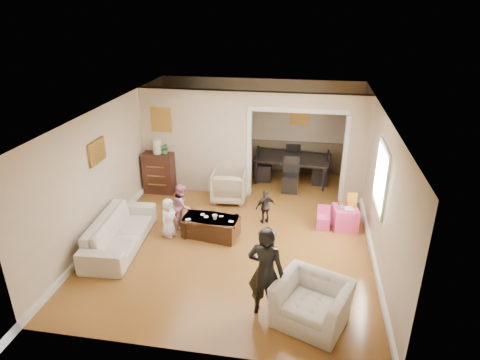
% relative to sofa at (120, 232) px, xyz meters
% --- Properties ---
extents(floor, '(7.00, 7.00, 0.00)m').
position_rel_sofa_xyz_m(floor, '(2.20, 1.07, -0.32)').
color(floor, '#A26829').
rests_on(floor, ground).
extents(partition_left, '(2.75, 0.18, 2.60)m').
position_rel_sofa_xyz_m(partition_left, '(0.82, 2.87, 0.98)').
color(partition_left, beige).
rests_on(partition_left, ground).
extents(partition_right, '(0.55, 0.18, 2.60)m').
position_rel_sofa_xyz_m(partition_right, '(4.67, 2.87, 0.98)').
color(partition_right, beige).
rests_on(partition_right, ground).
extents(partition_header, '(2.22, 0.18, 0.35)m').
position_rel_sofa_xyz_m(partition_header, '(3.30, 2.87, 2.11)').
color(partition_header, beige).
rests_on(partition_header, partition_right).
extents(window_pane, '(0.03, 0.95, 1.10)m').
position_rel_sofa_xyz_m(window_pane, '(4.93, 0.67, 1.23)').
color(window_pane, white).
rests_on(window_pane, ground).
extents(framed_art_partition, '(0.45, 0.03, 0.55)m').
position_rel_sofa_xyz_m(framed_art_partition, '(-0.00, 2.77, 1.53)').
color(framed_art_partition, brown).
rests_on(framed_art_partition, partition_left).
extents(framed_art_sofa_wall, '(0.03, 0.55, 0.40)m').
position_rel_sofa_xyz_m(framed_art_sofa_wall, '(-0.51, 0.47, 1.48)').
color(framed_art_sofa_wall, brown).
extents(framed_art_alcove, '(0.45, 0.03, 0.55)m').
position_rel_sofa_xyz_m(framed_art_alcove, '(3.30, 4.51, 1.38)').
color(framed_art_alcove, brown).
extents(sofa, '(0.98, 2.22, 0.63)m').
position_rel_sofa_xyz_m(sofa, '(0.00, 0.00, 0.00)').
color(sofa, beige).
rests_on(sofa, ground).
extents(armchair_back, '(0.85, 0.87, 0.76)m').
position_rel_sofa_xyz_m(armchair_back, '(1.75, 2.39, 0.06)').
color(armchair_back, tan).
rests_on(armchair_back, ground).
extents(armchair_front, '(1.33, 1.26, 0.69)m').
position_rel_sofa_xyz_m(armchair_front, '(3.78, -1.52, 0.03)').
color(armchair_front, beige).
rests_on(armchair_front, ground).
extents(dresser, '(0.75, 0.42, 1.04)m').
position_rel_sofa_xyz_m(dresser, '(-0.10, 2.60, 0.20)').
color(dresser, black).
rests_on(dresser, ground).
extents(table_lamp, '(0.22, 0.22, 0.36)m').
position_rel_sofa_xyz_m(table_lamp, '(-0.10, 2.60, 0.90)').
color(table_lamp, beige).
rests_on(table_lamp, dresser).
extents(potted_plant, '(0.26, 0.23, 0.29)m').
position_rel_sofa_xyz_m(potted_plant, '(0.10, 2.60, 0.87)').
color(potted_plant, '#396F31').
rests_on(potted_plant, dresser).
extents(coffee_table, '(1.20, 0.74, 0.42)m').
position_rel_sofa_xyz_m(coffee_table, '(1.69, 0.68, -0.11)').
color(coffee_table, '#3B2312').
rests_on(coffee_table, ground).
extents(coffee_cup, '(0.13, 0.13, 0.10)m').
position_rel_sofa_xyz_m(coffee_cup, '(1.79, 0.63, 0.16)').
color(coffee_cup, white).
rests_on(coffee_cup, coffee_table).
extents(play_table, '(0.58, 0.58, 0.48)m').
position_rel_sofa_xyz_m(play_table, '(4.45, 1.48, -0.08)').
color(play_table, '#EE3E92').
rests_on(play_table, ground).
extents(cereal_box, '(0.21, 0.10, 0.30)m').
position_rel_sofa_xyz_m(cereal_box, '(4.57, 1.58, 0.32)').
color(cereal_box, yellow).
rests_on(cereal_box, play_table).
extents(cyan_cup, '(0.08, 0.08, 0.08)m').
position_rel_sofa_xyz_m(cyan_cup, '(4.35, 1.43, 0.21)').
color(cyan_cup, '#23B2A9').
rests_on(cyan_cup, play_table).
extents(toy_block, '(0.10, 0.09, 0.05)m').
position_rel_sofa_xyz_m(toy_block, '(4.33, 1.60, 0.19)').
color(toy_block, red).
rests_on(toy_block, play_table).
extents(play_bowl, '(0.24, 0.24, 0.05)m').
position_rel_sofa_xyz_m(play_bowl, '(4.50, 1.36, 0.19)').
color(play_bowl, silver).
rests_on(play_bowl, play_table).
extents(dining_table, '(2.07, 1.30, 0.69)m').
position_rel_sofa_xyz_m(dining_table, '(3.18, 3.80, 0.03)').
color(dining_table, black).
rests_on(dining_table, ground).
extents(adult_person, '(0.61, 0.45, 1.55)m').
position_rel_sofa_xyz_m(adult_person, '(3.06, -1.47, 0.46)').
color(adult_person, black).
rests_on(adult_person, ground).
extents(child_kneel_a, '(0.39, 0.48, 0.85)m').
position_rel_sofa_xyz_m(child_kneel_a, '(0.84, 0.53, 0.11)').
color(child_kneel_a, white).
rests_on(child_kneel_a, ground).
extents(child_kneel_b, '(0.46, 0.54, 0.99)m').
position_rel_sofa_xyz_m(child_kneel_b, '(0.99, 0.98, 0.18)').
color(child_kneel_b, pink).
rests_on(child_kneel_b, ground).
extents(child_toddler, '(0.49, 0.40, 0.78)m').
position_rel_sofa_xyz_m(child_toddler, '(2.74, 1.43, 0.07)').
color(child_toddler, black).
rests_on(child_toddler, ground).
extents(craft_papers, '(1.00, 0.36, 0.00)m').
position_rel_sofa_xyz_m(craft_papers, '(1.65, 0.66, 0.11)').
color(craft_papers, white).
rests_on(craft_papers, coffee_table).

